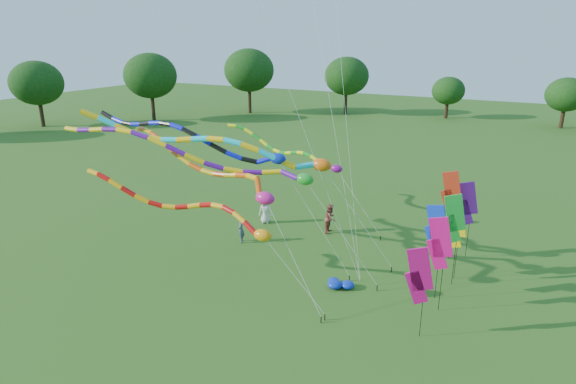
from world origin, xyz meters
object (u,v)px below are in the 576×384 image
at_px(tube_kite_orange, 211,168).
at_px(person_a, 265,211).
at_px(blue_nylon_heap, 343,286).
at_px(person_c, 331,218).
at_px(person_b, 241,229).
at_px(tube_kite_red, 198,211).

height_order(tube_kite_orange, person_a, tube_kite_orange).
relative_size(blue_nylon_heap, person_c, 0.70).
relative_size(person_a, person_b, 1.04).
bearing_deg(person_c, person_b, 129.73).
bearing_deg(person_a, blue_nylon_heap, -60.08).
bearing_deg(person_b, tube_kite_orange, -22.24).
distance_m(tube_kite_orange, person_a, 8.01).
bearing_deg(tube_kite_orange, person_a, 114.73).
xyz_separation_m(tube_kite_orange, person_c, (3.60, 7.03, -4.49)).
relative_size(tube_kite_orange, person_c, 7.39).
distance_m(person_a, person_c, 4.38).
bearing_deg(person_b, blue_nylon_heap, 40.63).
height_order(blue_nylon_heap, person_b, person_b).
relative_size(blue_nylon_heap, person_b, 0.80).
bearing_deg(person_c, tube_kite_orange, 149.79).
bearing_deg(person_b, tube_kite_red, -18.58).
relative_size(tube_kite_red, tube_kite_orange, 0.91).
bearing_deg(tube_kite_red, person_c, 71.02).
xyz_separation_m(person_a, person_c, (4.35, 0.50, 0.08)).
bearing_deg(person_c, blue_nylon_heap, -155.31).
xyz_separation_m(tube_kite_orange, blue_nylon_heap, (6.89, 0.78, -5.20)).
distance_m(person_a, person_b, 3.31).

